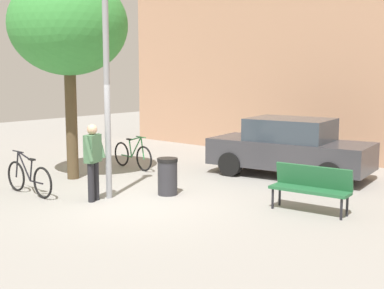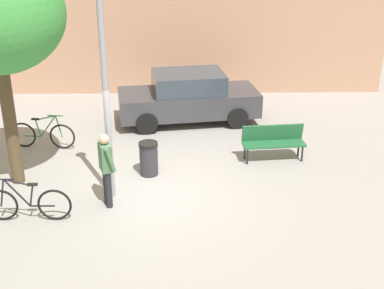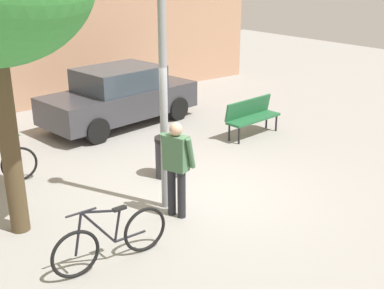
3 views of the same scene
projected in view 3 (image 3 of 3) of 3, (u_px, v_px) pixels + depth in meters
ground_plane at (198, 192)px, 9.22m from camera, size 36.00×36.00×0.00m
lamppost at (163, 53)px, 7.73m from camera, size 0.28×0.28×4.71m
person_by_lamppost at (176, 163)px, 8.02m from camera, size 0.43×0.63×1.67m
park_bench at (251, 114)px, 12.15m from camera, size 1.64×0.63×0.92m
bicycle_black at (111, 240)px, 6.88m from camera, size 1.81×0.08×0.97m
parked_car_charcoal at (120, 96)px, 12.92m from camera, size 4.41×2.30×1.55m
trash_bin at (166, 157)px, 9.76m from camera, size 0.47×0.47×0.84m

